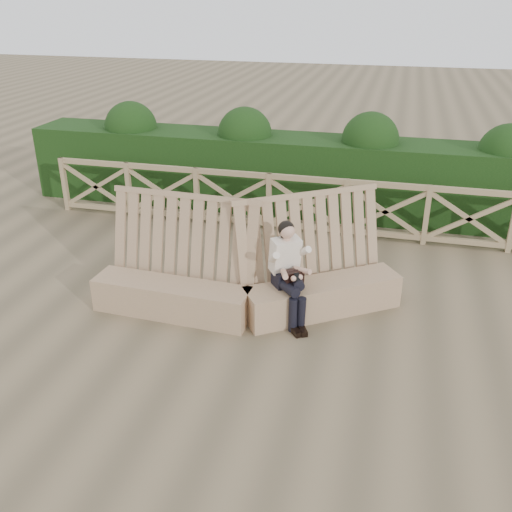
# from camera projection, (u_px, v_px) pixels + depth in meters

# --- Properties ---
(ground) EXTENTS (60.00, 60.00, 0.00)m
(ground) POSITION_uv_depth(u_px,v_px,m) (261.00, 330.00, 7.70)
(ground) COLOR brown
(ground) RESTS_ON ground
(bench) EXTENTS (4.23, 1.92, 1.61)m
(bench) POSITION_uv_depth(u_px,v_px,m) (247.00, 284.00, 8.01)
(bench) COLOR #967656
(bench) RESTS_ON ground
(woman) EXTENTS (0.69, 0.84, 1.41)m
(woman) POSITION_uv_depth(u_px,v_px,m) (289.00, 268.00, 7.66)
(woman) COLOR black
(woman) RESTS_ON ground
(guardrail) EXTENTS (10.10, 0.09, 1.10)m
(guardrail) POSITION_uv_depth(u_px,v_px,m) (306.00, 205.00, 10.53)
(guardrail) COLOR olive
(guardrail) RESTS_ON ground
(hedge) EXTENTS (12.00, 1.20, 1.50)m
(hedge) POSITION_uv_depth(u_px,v_px,m) (317.00, 176.00, 11.50)
(hedge) COLOR black
(hedge) RESTS_ON ground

